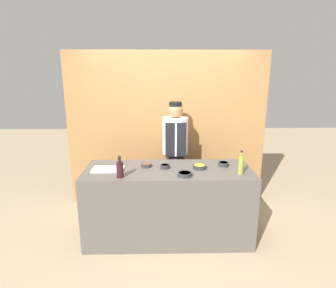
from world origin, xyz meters
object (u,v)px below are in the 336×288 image
object	(u,v)px
sauce_bowl_white	(185,174)
cutting_board	(108,169)
sauce_bowl_orange	(223,164)
bottle_wine	(120,169)
bottle_oil	(241,165)
sauce_bowl_green	(165,166)
sauce_bowl_brown	(146,165)
sauce_bowl_yellow	(200,166)
chef_center	(175,154)

from	to	relation	value
sauce_bowl_white	cutting_board	bearing A→B (deg)	166.72
sauce_bowl_orange	cutting_board	bearing A→B (deg)	-175.42
bottle_wine	sauce_bowl_orange	bearing A→B (deg)	15.80
bottle_oil	bottle_wine	size ratio (longest dim) A/B	1.13
sauce_bowl_green	sauce_bowl_brown	distance (m)	0.24
sauce_bowl_green	sauce_bowl_yellow	xyz separation A→B (m)	(0.43, -0.02, 0.00)
sauce_bowl_green	sauce_bowl_white	size ratio (longest dim) A/B	0.68
sauce_bowl_yellow	sauce_bowl_white	bearing A→B (deg)	-129.35
sauce_bowl_orange	bottle_oil	bearing A→B (deg)	-63.19
sauce_bowl_orange	bottle_oil	size ratio (longest dim) A/B	0.46
sauce_bowl_yellow	sauce_bowl_green	bearing A→B (deg)	177.86
cutting_board	chef_center	distance (m)	1.11
bottle_oil	chef_center	world-z (taller)	chef_center
sauce_bowl_orange	sauce_bowl_yellow	world-z (taller)	sauce_bowl_orange
bottle_wine	chef_center	xyz separation A→B (m)	(0.67, 0.94, -0.12)
sauce_bowl_green	bottle_wine	world-z (taller)	bottle_wine
cutting_board	bottle_wine	bearing A→B (deg)	-52.83
sauce_bowl_white	bottle_oil	bearing A→B (deg)	4.76
sauce_bowl_white	sauce_bowl_yellow	world-z (taller)	sauce_bowl_yellow
cutting_board	sauce_bowl_orange	bearing A→B (deg)	4.58
bottle_wine	chef_center	world-z (taller)	chef_center
sauce_bowl_yellow	chef_center	xyz separation A→B (m)	(-0.27, 0.67, -0.05)
sauce_bowl_brown	chef_center	xyz separation A→B (m)	(0.39, 0.60, -0.04)
sauce_bowl_brown	bottle_oil	distance (m)	1.16
sauce_bowl_yellow	sauce_bowl_brown	size ratio (longest dim) A/B	1.24
sauce_bowl_orange	sauce_bowl_yellow	bearing A→B (deg)	-164.55
sauce_bowl_white	cutting_board	distance (m)	0.95
sauce_bowl_green	bottle_oil	xyz separation A→B (m)	(0.89, -0.21, 0.08)
sauce_bowl_yellow	cutting_board	xyz separation A→B (m)	(-1.13, -0.03, -0.02)
bottle_wine	bottle_oil	bearing A→B (deg)	3.17
cutting_board	chef_center	world-z (taller)	chef_center
sauce_bowl_green	chef_center	world-z (taller)	chef_center
sauce_bowl_orange	sauce_bowl_green	bearing A→B (deg)	-174.52
sauce_bowl_green	cutting_board	distance (m)	0.70
sauce_bowl_orange	chef_center	world-z (taller)	chef_center
sauce_bowl_green	sauce_bowl_orange	world-z (taller)	sauce_bowl_orange
sauce_bowl_yellow	sauce_bowl_brown	xyz separation A→B (m)	(-0.66, 0.08, -0.00)
cutting_board	chef_center	xyz separation A→B (m)	(0.85, 0.70, -0.03)
sauce_bowl_white	bottle_oil	distance (m)	0.67
chef_center	cutting_board	bearing A→B (deg)	-140.59
bottle_oil	sauce_bowl_orange	bearing A→B (deg)	116.81
sauce_bowl_green	chef_center	bearing A→B (deg)	76.54
sauce_bowl_yellow	chef_center	world-z (taller)	chef_center
sauce_bowl_green	cutting_board	world-z (taller)	sauce_bowl_green
bottle_oil	bottle_wine	bearing A→B (deg)	-176.83
sauce_bowl_white	chef_center	distance (m)	0.92
bottle_oil	chef_center	bearing A→B (deg)	130.13
sauce_bowl_green	bottle_oil	distance (m)	0.91
sauce_bowl_green	bottle_wine	size ratio (longest dim) A/B	0.45
sauce_bowl_green	cutting_board	bearing A→B (deg)	-176.38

